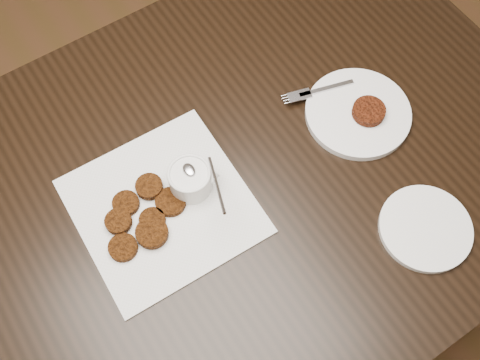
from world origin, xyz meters
name	(u,v)px	position (x,y,z in m)	size (l,w,h in m)	color
floor	(208,313)	(0.00, 0.00, 0.00)	(4.00, 4.00, 0.00)	#54341D
table	(210,257)	(0.05, 0.03, 0.38)	(1.49, 0.96, 0.75)	black
napkin	(163,206)	(-0.02, 0.05, 0.75)	(0.32, 0.32, 0.00)	silver
sauce_ramekin	(189,172)	(0.04, 0.06, 0.81)	(0.11, 0.11, 0.12)	silver
patty_cluster	(141,215)	(-0.07, 0.05, 0.76)	(0.19, 0.19, 0.02)	#5F2D0C
plate_with_patty	(359,111)	(0.42, 0.01, 0.77)	(0.22, 0.22, 0.03)	white
plate_empty	(425,228)	(0.36, -0.26, 0.76)	(0.17, 0.17, 0.01)	white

